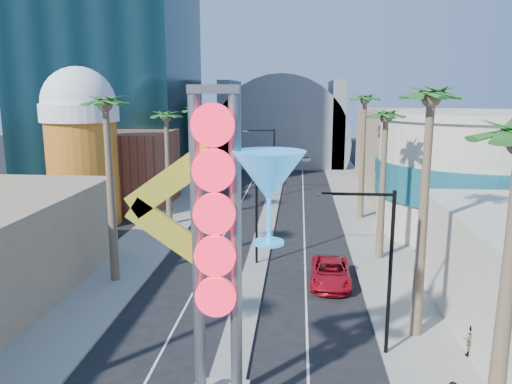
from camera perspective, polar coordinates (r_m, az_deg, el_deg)
name	(u,v)px	position (r m, az deg, el deg)	size (l,w,h in m)	color
sidewalk_west	(177,212)	(52.16, -8.97, -2.24)	(5.00, 100.00, 0.15)	gray
sidewalk_east	(364,216)	(51.08, 12.23, -2.66)	(5.00, 100.00, 0.15)	gray
median	(271,207)	(53.65, 1.71, -1.72)	(1.60, 84.00, 0.15)	gray
brick_filler_west	(124,169)	(56.10, -14.82, 2.57)	(10.00, 10.00, 8.00)	brown
filler_east	(406,152)	(63.92, 16.79, 4.42)	(10.00, 20.00, 10.00)	#967561
beer_mug	(81,141)	(48.65, -19.33, 5.56)	(7.00, 7.00, 14.50)	#AC6516
turquoise_building	(473,174)	(47.18, 23.55, 1.89)	(16.60, 16.60, 10.60)	beige
canopy	(282,138)	(86.57, 3.03, 6.17)	(22.00, 16.00, 22.00)	slate
neon_sign	(239,234)	(17.96, -2.01, -4.79)	(6.53, 2.60, 12.55)	gray
streetlight_0	(264,199)	(35.03, 0.96, -0.80)	(3.79, 0.25, 8.00)	black
streetlight_1	(269,155)	(58.72, 1.54, 4.20)	(3.79, 0.25, 8.00)	black
streetlight_2	(380,258)	(23.69, 14.03, -7.34)	(3.45, 0.25, 8.00)	black
palm_1	(106,116)	(32.46, -16.78, 8.34)	(2.40, 2.40, 12.70)	brown
palm_2	(166,123)	(45.82, -10.22, 7.75)	(2.40, 2.40, 11.20)	brown
palm_3	(194,116)	(57.47, -7.09, 8.57)	(2.40, 2.40, 11.20)	brown
palm_5	(430,114)	(24.92, 19.28, 8.40)	(2.40, 2.40, 13.20)	brown
palm_6	(386,125)	(36.73, 14.60, 7.37)	(2.40, 2.40, 11.70)	brown
palm_7	(365,107)	(48.55, 12.32, 9.45)	(2.40, 2.40, 12.70)	brown
red_pickup	(331,273)	(33.09, 8.52, -9.11)	(2.54, 5.51, 1.53)	#B20D1D
pedestrian_b	(471,341)	(26.22, 23.36, -15.32)	(0.75, 0.58, 1.54)	gray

